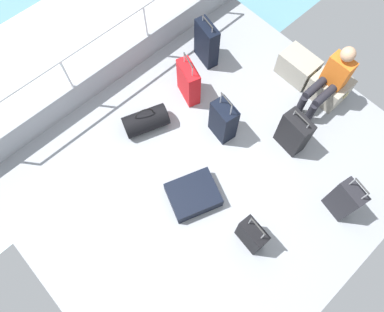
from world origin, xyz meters
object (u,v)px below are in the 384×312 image
passenger_seated (330,79)px  suitcase_6 (189,82)px  cargo_crate_1 (329,88)px  suitcase_0 (207,43)px  suitcase_5 (223,121)px  suitcase_1 (193,195)px  duffel_bag (146,121)px  suitcase_3 (252,235)px  suitcase_4 (294,133)px  cargo_crate_0 (298,67)px  suitcase_2 (344,200)px

passenger_seated → suitcase_6: bearing=-136.7°
cargo_crate_1 → suitcase_0: (-1.77, -0.87, 0.16)m
suitcase_0 → suitcase_5: bearing=-33.8°
suitcase_1 → duffel_bag: (-1.28, 0.25, 0.06)m
suitcase_3 → passenger_seated: bearing=107.6°
suitcase_5 → suitcase_4: bearing=36.0°
cargo_crate_1 → suitcase_6: bearing=-133.0°
passenger_seated → cargo_crate_1: bearing=90.0°
passenger_seated → suitcase_0: size_ratio=1.35×
suitcase_0 → suitcase_4: (1.93, -0.18, -0.03)m
passenger_seated → suitcase_1: size_ratio=1.40×
suitcase_4 → duffel_bag: 2.10m
cargo_crate_0 → cargo_crate_1: 0.58m
passenger_seated → suitcase_2: passenger_seated is taller
cargo_crate_1 → suitcase_1: (-0.18, -2.63, -0.10)m
suitcase_2 → suitcase_4: 1.10m
duffel_bag → passenger_seated: bearing=56.5°
cargo_crate_0 → cargo_crate_1: cargo_crate_0 is taller
cargo_crate_0 → suitcase_6: bearing=-120.2°
suitcase_3 → duffel_bag: size_ratio=1.06×
cargo_crate_1 → duffel_bag: size_ratio=0.77×
suitcase_4 → suitcase_5: 0.98m
cargo_crate_0 → suitcase_5: size_ratio=0.67×
suitcase_2 → suitcase_3: (-0.49, -1.16, -0.09)m
passenger_seated → suitcase_6: size_ratio=1.31×
passenger_seated → suitcase_5: 1.60m
passenger_seated → suitcase_5: (-0.63, -1.45, -0.25)m
passenger_seated → suitcase_3: passenger_seated is taller
suitcase_0 → suitcase_4: 1.94m
cargo_crate_0 → suitcase_5: (-0.06, -1.58, 0.13)m
suitcase_3 → suitcase_1: bearing=-171.2°
cargo_crate_1 → suitcase_2: (1.23, -1.33, 0.15)m
suitcase_0 → suitcase_3: bearing=-32.9°
suitcase_2 → suitcase_3: size_ratio=1.19×
suitcase_1 → suitcase_3: (0.91, 0.14, 0.16)m
suitcase_0 → suitcase_3: suitcase_0 is taller
suitcase_4 → passenger_seated: bearing=100.4°
passenger_seated → suitcase_1: bearing=-94.2°
cargo_crate_1 → duffel_bag: duffel_bag is taller
cargo_crate_1 → suitcase_4: bearing=-81.4°
cargo_crate_0 → suitcase_0: bearing=-145.7°
suitcase_2 → suitcase_6: (-2.67, -0.22, -0.03)m
passenger_seated → suitcase_2: bearing=-43.0°
cargo_crate_1 → suitcase_3: bearing=-73.6°
suitcase_5 → suitcase_6: size_ratio=1.07×
suitcase_5 → duffel_bag: 1.12m
suitcase_6 → duffel_bag: 0.85m
suitcase_3 → suitcase_6: bearing=156.6°
cargo_crate_0 → suitcase_4: bearing=-53.7°
suitcase_2 → suitcase_4: bearing=165.6°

